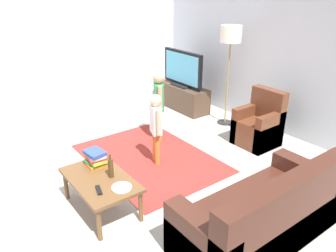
{
  "coord_description": "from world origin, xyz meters",
  "views": [
    {
      "loc": [
        3.35,
        -1.9,
        2.46
      ],
      "look_at": [
        0.0,
        0.6,
        0.65
      ],
      "focal_mm": 35.79,
      "sensor_mm": 36.0,
      "label": 1
    }
  ],
  "objects_px": {
    "couch": "(265,218)",
    "book_stack": "(96,158)",
    "armchair": "(260,127)",
    "tv_remote": "(99,190)",
    "child_near_tv": "(159,100)",
    "bottle": "(111,168)",
    "plate": "(122,187)",
    "floor_lamp": "(231,40)",
    "child_center": "(156,123)",
    "tv": "(183,69)",
    "tv_stand": "(183,98)",
    "coffee_table": "(100,182)"
  },
  "relations": [
    {
      "from": "couch",
      "to": "book_stack",
      "type": "relative_size",
      "value": 6.33
    },
    {
      "from": "armchair",
      "to": "tv_remote",
      "type": "xyz_separation_m",
      "value": [
        0.27,
        -2.96,
        0.13
      ]
    },
    {
      "from": "child_near_tv",
      "to": "bottle",
      "type": "bearing_deg",
      "value": -51.48
    },
    {
      "from": "armchair",
      "to": "book_stack",
      "type": "distance_m",
      "value": 2.77
    },
    {
      "from": "armchair",
      "to": "plate",
      "type": "height_order",
      "value": "armchair"
    },
    {
      "from": "bottle",
      "to": "plate",
      "type": "height_order",
      "value": "bottle"
    },
    {
      "from": "floor_lamp",
      "to": "tv_remote",
      "type": "bearing_deg",
      "value": -69.01
    },
    {
      "from": "child_near_tv",
      "to": "child_center",
      "type": "height_order",
      "value": "child_near_tv"
    },
    {
      "from": "tv",
      "to": "book_stack",
      "type": "bearing_deg",
      "value": -57.42
    },
    {
      "from": "tv_remote",
      "to": "book_stack",
      "type": "bearing_deg",
      "value": 172.66
    },
    {
      "from": "child_near_tv",
      "to": "tv_remote",
      "type": "relative_size",
      "value": 6.83
    },
    {
      "from": "tv_remote",
      "to": "plate",
      "type": "distance_m",
      "value": 0.24
    },
    {
      "from": "tv",
      "to": "plate",
      "type": "height_order",
      "value": "tv"
    },
    {
      "from": "tv_stand",
      "to": "plate",
      "type": "relative_size",
      "value": 5.45
    },
    {
      "from": "child_center",
      "to": "tv_remote",
      "type": "bearing_deg",
      "value": -59.19
    },
    {
      "from": "tv_remote",
      "to": "plate",
      "type": "xyz_separation_m",
      "value": [
        0.1,
        0.22,
        -0.0
      ]
    },
    {
      "from": "couch",
      "to": "armchair",
      "type": "xyz_separation_m",
      "value": [
        -1.51,
        1.76,
        0.01
      ]
    },
    {
      "from": "book_stack",
      "to": "couch",
      "type": "bearing_deg",
      "value": 29.21
    },
    {
      "from": "couch",
      "to": "bottle",
      "type": "bearing_deg",
      "value": -145.79
    },
    {
      "from": "tv_remote",
      "to": "floor_lamp",
      "type": "bearing_deg",
      "value": 126.47
    },
    {
      "from": "tv",
      "to": "couch",
      "type": "distance_m",
      "value": 3.99
    },
    {
      "from": "book_stack",
      "to": "child_near_tv",
      "type": "bearing_deg",
      "value": 119.23
    },
    {
      "from": "tv",
      "to": "couch",
      "type": "xyz_separation_m",
      "value": [
        3.53,
        -1.78,
        -0.56
      ]
    },
    {
      "from": "child_center",
      "to": "book_stack",
      "type": "distance_m",
      "value": 1.08
    },
    {
      "from": "tv",
      "to": "armchair",
      "type": "height_order",
      "value": "tv"
    },
    {
      "from": "tv_remote",
      "to": "tv",
      "type": "bearing_deg",
      "value": 142.92
    },
    {
      "from": "bottle",
      "to": "book_stack",
      "type": "bearing_deg",
      "value": -176.21
    },
    {
      "from": "child_center",
      "to": "book_stack",
      "type": "xyz_separation_m",
      "value": [
        0.24,
        -1.05,
        -0.11
      ]
    },
    {
      "from": "book_stack",
      "to": "child_center",
      "type": "bearing_deg",
      "value": 102.78
    },
    {
      "from": "bottle",
      "to": "plate",
      "type": "distance_m",
      "value": 0.29
    },
    {
      "from": "floor_lamp",
      "to": "book_stack",
      "type": "height_order",
      "value": "floor_lamp"
    },
    {
      "from": "bottle",
      "to": "child_center",
      "type": "bearing_deg",
      "value": 119.69
    },
    {
      "from": "coffee_table",
      "to": "bottle",
      "type": "relative_size",
      "value": 3.48
    },
    {
      "from": "coffee_table",
      "to": "plate",
      "type": "height_order",
      "value": "plate"
    },
    {
      "from": "plate",
      "to": "tv_remote",
      "type": "bearing_deg",
      "value": -114.5
    },
    {
      "from": "floor_lamp",
      "to": "book_stack",
      "type": "distance_m",
      "value": 3.19
    },
    {
      "from": "child_center",
      "to": "tv_remote",
      "type": "height_order",
      "value": "child_center"
    },
    {
      "from": "tv_stand",
      "to": "child_center",
      "type": "xyz_separation_m",
      "value": [
        1.53,
        -1.74,
        0.39
      ]
    },
    {
      "from": "floor_lamp",
      "to": "plate",
      "type": "distance_m",
      "value": 3.4
    },
    {
      "from": "floor_lamp",
      "to": "child_near_tv",
      "type": "relative_size",
      "value": 1.53
    },
    {
      "from": "tv",
      "to": "armchair",
      "type": "distance_m",
      "value": 2.09
    },
    {
      "from": "tv",
      "to": "floor_lamp",
      "type": "xyz_separation_m",
      "value": [
        1.07,
        0.17,
        0.7
      ]
    },
    {
      "from": "tv_stand",
      "to": "child_center",
      "type": "relative_size",
      "value": 1.15
    },
    {
      "from": "tv_stand",
      "to": "floor_lamp",
      "type": "xyz_separation_m",
      "value": [
        1.07,
        0.15,
        1.3
      ]
    },
    {
      "from": "book_stack",
      "to": "tv",
      "type": "bearing_deg",
      "value": 122.58
    },
    {
      "from": "coffee_table",
      "to": "bottle",
      "type": "distance_m",
      "value": 0.21
    },
    {
      "from": "child_center",
      "to": "bottle",
      "type": "xyz_separation_m",
      "value": [
        0.58,
        -1.02,
        -0.09
      ]
    },
    {
      "from": "tv_remote",
      "to": "plate",
      "type": "height_order",
      "value": "plate"
    },
    {
      "from": "child_center",
      "to": "bottle",
      "type": "relative_size",
      "value": 3.64
    },
    {
      "from": "tv_stand",
      "to": "tv",
      "type": "height_order",
      "value": "tv"
    }
  ]
}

